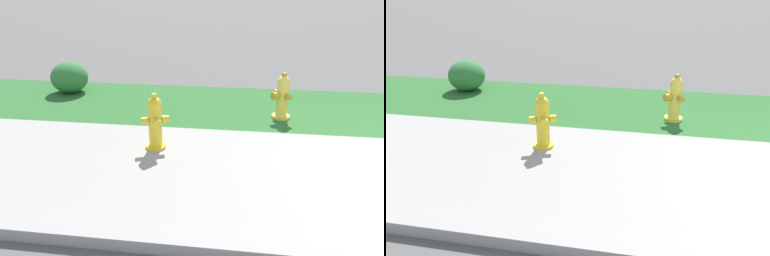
# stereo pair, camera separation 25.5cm
# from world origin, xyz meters

# --- Properties ---
(fire_hydrant_across_street) EXTENTS (0.36, 0.33, 0.75)m
(fire_hydrant_across_street) POSITION_xyz_m (-3.46, 0.56, 0.36)
(fire_hydrant_across_street) COLOR yellow
(fire_hydrant_across_street) RESTS_ON ground
(fire_hydrant_at_driveway) EXTENTS (0.33, 0.35, 0.74)m
(fire_hydrant_at_driveway) POSITION_xyz_m (-1.75, 1.94, 0.35)
(fire_hydrant_at_driveway) COLOR yellow
(fire_hydrant_at_driveway) RESTS_ON ground
(shrub_bush_far_verge) EXTENTS (0.70, 0.70, 0.60)m
(shrub_bush_far_verge) POSITION_xyz_m (-5.70, 2.87, 0.30)
(shrub_bush_far_verge) COLOR #337538
(shrub_bush_far_verge) RESTS_ON ground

